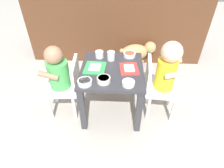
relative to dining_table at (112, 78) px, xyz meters
The scene contains 14 objects.
ground_plane 0.35m from the dining_table, ahead, with size 7.00×7.00×0.00m, color #B2ADA3.
kitchen_cabinet_back 0.99m from the dining_table, 90.00° to the left, with size 2.01×0.37×0.99m, color #56331E.
dining_table is the anchor object (origin of this frame).
seated_child_left 0.41m from the dining_table, behind, with size 0.30×0.30×0.63m.
seated_child_right 0.41m from the dining_table, ahead, with size 0.30×0.30×0.67m.
dog 0.74m from the dining_table, 69.75° to the left, with size 0.42×0.23×0.31m.
food_tray_left 0.16m from the dining_table, behind, with size 0.17×0.18×0.02m.
food_tray_right 0.16m from the dining_table, ahead, with size 0.15×0.18×0.02m.
water_cup_left 0.18m from the dining_table, 96.29° to the left, with size 0.06×0.06×0.07m.
water_cup_right 0.23m from the dining_table, 124.37° to the left, with size 0.07×0.07×0.06m.
veggie_bowl_far 0.20m from the dining_table, 106.60° to the right, with size 0.10×0.10×0.04m.
veggie_bowl_near 0.26m from the dining_table, 54.93° to the left, with size 0.10×0.10×0.03m.
cereal_bowl_left_side 0.28m from the dining_table, 132.27° to the right, with size 0.10×0.10×0.03m.
cereal_bowl_right_side 0.25m from the dining_table, 57.70° to the right, with size 0.09×0.09×0.03m.
Camera 1 is at (0.06, -1.22, 1.26)m, focal length 30.51 mm.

